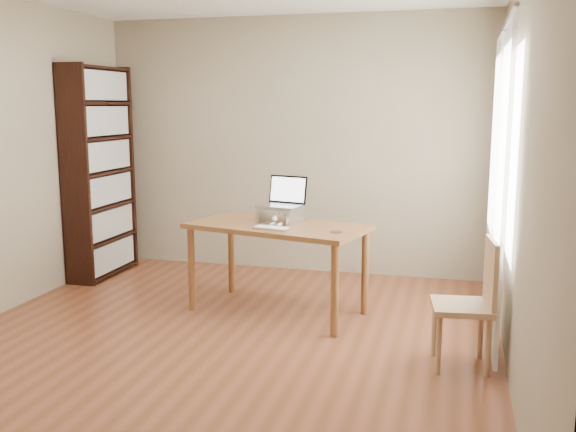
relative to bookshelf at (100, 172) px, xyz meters
The scene contains 10 objects.
room 2.43m from the bookshelf, 39.52° to the right, with size 4.04×4.54×2.64m.
bookshelf is the anchor object (origin of this frame).
curtains 3.83m from the bookshelf, 11.30° to the right, with size 0.03×1.90×2.25m.
desk 2.21m from the bookshelf, 19.40° to the right, with size 1.57×1.04×0.75m.
laptop_stand 2.16m from the bookshelf, 17.39° to the right, with size 0.32×0.25×0.13m.
laptop 2.14m from the bookshelf, 15.81° to the right, with size 0.40×0.37×0.25m.
keyboard 2.30m from the bookshelf, 24.46° to the right, with size 0.31×0.17×0.02m.
coaster 2.76m from the bookshelf, 19.72° to the right, with size 0.10×0.10×0.01m, color #4F371B.
cat 2.19m from the bookshelf, 16.34° to the right, with size 0.23×0.47×0.14m.
chair 3.94m from the bookshelf, 22.53° to the right, with size 0.43×0.43×0.86m.
Camera 1 is at (1.64, -4.14, 1.72)m, focal length 40.00 mm.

